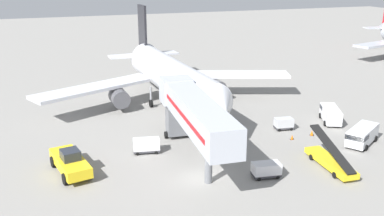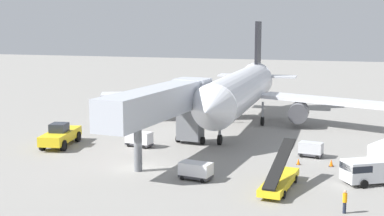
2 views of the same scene
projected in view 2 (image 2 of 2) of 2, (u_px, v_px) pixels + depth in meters
name	position (u px, v px, depth m)	size (l,w,h in m)	color
ground_plane	(138.00, 168.00, 46.25)	(300.00, 300.00, 0.00)	gray
airplane_at_gate	(241.00, 91.00, 65.51)	(37.94, 34.88, 13.05)	silver
jet_bridge	(165.00, 104.00, 49.52)	(4.62, 18.86, 6.91)	#B2B7C1
pushback_tug	(60.00, 135.00, 54.62)	(3.58, 6.94, 2.45)	yellow
belt_loader_truck	(279.00, 179.00, 40.26)	(2.24, 7.09, 3.29)	yellow
service_van_mid_left	(374.00, 170.00, 41.65)	(5.62, 4.53, 1.94)	silver
baggage_cart_outer_left	(139.00, 138.00, 54.25)	(2.96, 1.70, 1.60)	#38383D
baggage_cart_near_right	(196.00, 170.00, 42.72)	(2.77, 1.76, 1.42)	#38383D
baggage_cart_far_right	(311.00, 149.00, 50.03)	(2.32, 1.56, 1.43)	#38383D
ground_crew_worker_foreground	(345.00, 201.00, 35.01)	(0.41, 0.41, 1.61)	#1E2333
safety_cone_alpha	(298.00, 162.00, 47.38)	(0.36, 0.36, 0.55)	black
safety_cone_bravo	(331.00, 163.00, 46.77)	(0.42, 0.42, 0.65)	black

